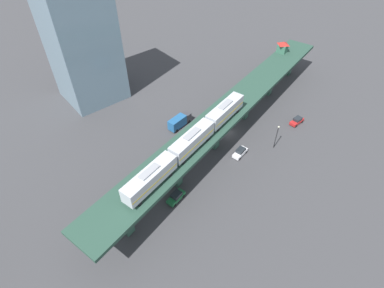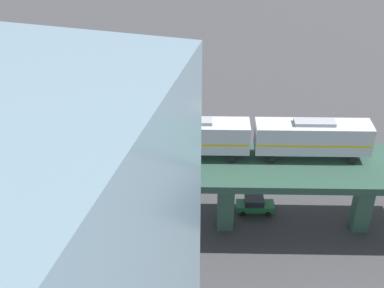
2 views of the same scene
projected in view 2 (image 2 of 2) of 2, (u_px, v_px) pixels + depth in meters
name	position (u px, v px, depth m)	size (l,w,h in m)	color
ground_plane	(36.00, 223.00, 60.84)	(400.00, 400.00, 0.00)	#38383A
elevated_viaduct	(24.00, 171.00, 57.01)	(29.22, 91.48, 8.47)	#244135
subway_train	(192.00, 136.00, 55.89)	(11.23, 36.85, 4.45)	#ADB2BA
street_car_white	(92.00, 182.00, 65.99)	(2.62, 4.67, 1.89)	silver
street_car_green	(255.00, 205.00, 62.15)	(2.79, 4.70, 1.89)	#1E6638
street_lamp	(40.00, 137.00, 69.09)	(0.44, 0.44, 6.94)	black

